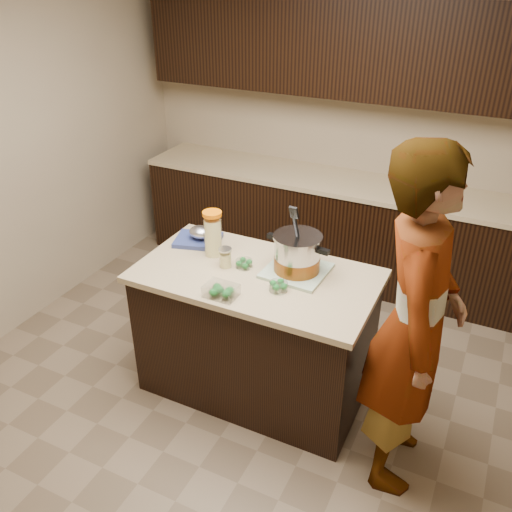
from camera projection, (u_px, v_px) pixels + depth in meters
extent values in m
plane|color=brown|center=(256.00, 385.00, 3.71)|extent=(4.00, 4.00, 0.00)
cube|color=tan|center=(358.00, 119.00, 4.62)|extent=(4.00, 0.04, 2.70)
cube|color=tan|center=(1.00, 154.00, 3.81)|extent=(0.04, 4.00, 2.70)
cube|color=black|center=(339.00, 230.00, 4.83)|extent=(3.60, 0.60, 0.86)
cube|color=tan|center=(343.00, 183.00, 4.61)|extent=(3.60, 0.63, 0.04)
cube|color=black|center=(359.00, 48.00, 4.18)|extent=(3.60, 0.35, 0.75)
cube|color=black|center=(256.00, 335.00, 3.50)|extent=(1.40, 0.75, 0.86)
cube|color=tan|center=(256.00, 276.00, 3.28)|extent=(1.46, 0.81, 0.04)
cube|color=#639366|center=(296.00, 271.00, 3.28)|extent=(0.38, 0.38, 0.02)
cylinder|color=#B7B7BC|center=(297.00, 254.00, 3.22)|extent=(0.31, 0.31, 0.21)
cylinder|color=brown|center=(297.00, 263.00, 3.25)|extent=(0.31, 0.31, 0.09)
cylinder|color=#B7B7BC|center=(298.00, 237.00, 3.17)|extent=(0.33, 0.33, 0.01)
cube|color=black|center=(273.00, 236.00, 3.27)|extent=(0.07, 0.04, 0.03)
cube|color=black|center=(324.00, 251.00, 3.11)|extent=(0.07, 0.04, 0.03)
cylinder|color=black|center=(296.00, 229.00, 3.11)|extent=(0.04, 0.12, 0.26)
cylinder|color=#D7CC83|center=(213.00, 237.00, 3.42)|extent=(0.14, 0.14, 0.24)
cylinder|color=white|center=(213.00, 235.00, 3.41)|extent=(0.15, 0.15, 0.27)
cylinder|color=orange|center=(212.00, 214.00, 3.34)|extent=(0.16, 0.16, 0.02)
cylinder|color=#D7CC83|center=(225.00, 260.00, 3.32)|extent=(0.09, 0.09, 0.09)
cylinder|color=white|center=(225.00, 258.00, 3.32)|extent=(0.10, 0.10, 0.11)
cylinder|color=silver|center=(225.00, 249.00, 3.28)|extent=(0.11, 0.11, 0.02)
cylinder|color=silver|center=(244.00, 264.00, 3.32)|extent=(0.14, 0.14, 0.05)
cylinder|color=silver|center=(278.00, 286.00, 3.10)|extent=(0.13, 0.13, 0.05)
cube|color=silver|center=(221.00, 291.00, 3.04)|extent=(0.19, 0.14, 0.07)
cube|color=navy|center=(198.00, 240.00, 3.62)|extent=(0.35, 0.31, 0.03)
ellipsoid|color=silver|center=(200.00, 233.00, 3.58)|extent=(0.15, 0.12, 0.08)
imported|color=gray|center=(414.00, 326.00, 2.70)|extent=(0.56, 0.76, 1.93)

